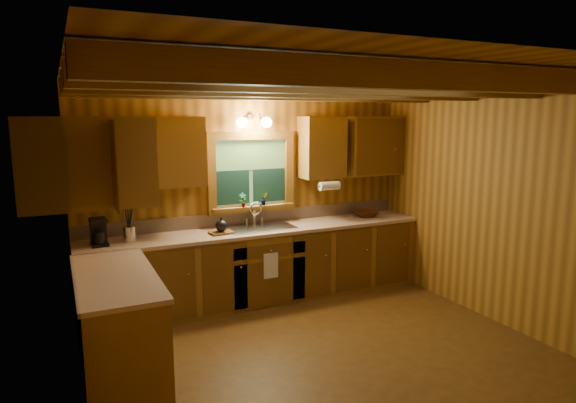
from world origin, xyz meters
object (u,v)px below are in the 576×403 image
at_px(wicker_basket, 366,213).
at_px(cutting_board, 221,233).
at_px(coffee_maker, 99,232).
at_px(sink, 260,232).

bearing_deg(wicker_basket, cutting_board, -176.55).
relative_size(coffee_maker, wicker_basket, 0.89).
distance_m(coffee_maker, cutting_board, 1.32).
distance_m(coffee_maker, wicker_basket, 3.38).
xyz_separation_m(sink, wicker_basket, (1.56, 0.04, 0.08)).
bearing_deg(sink, wicker_basket, 1.50).
distance_m(sink, coffee_maker, 1.83).
distance_m(cutting_board, wicker_basket, 2.07).
bearing_deg(coffee_maker, cutting_board, -7.61).
xyz_separation_m(sink, cutting_board, (-0.51, -0.08, 0.06)).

